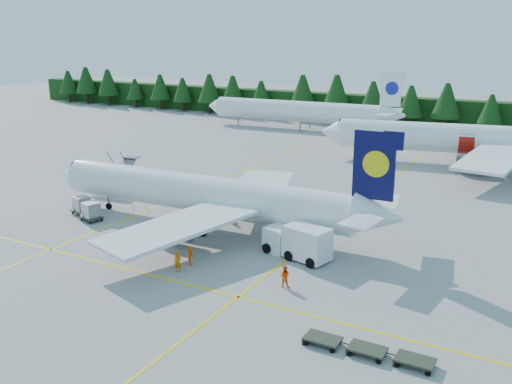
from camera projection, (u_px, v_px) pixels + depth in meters
The scene contains 15 objects.
ground at pixel (215, 256), 50.82m from camera, with size 320.00×320.00×0.00m, color #9A9994.
taxi_stripe_a at pixel (208, 186), 74.18m from camera, with size 0.25×120.00×0.01m, color yellow.
taxi_stripe_b at pixel (354, 208), 64.88m from camera, with size 0.25×120.00×0.01m, color yellow.
taxi_stripe_cross at pixel (174, 281), 45.76m from camera, with size 80.00×0.25×0.01m, color yellow.
treeline_hedge at pixel (428, 113), 119.12m from camera, with size 220.00×4.00×6.00m, color black.
airliner_navy at pixel (195, 193), 58.25m from camera, with size 38.65×31.80×11.24m.
airliner_red at pixel (461, 139), 85.00m from camera, with size 43.88×35.78×12.87m.
airliner_far_left at pixel (291, 110), 116.93m from camera, with size 41.71×6.05×12.12m.
airstairs at pixel (114, 188), 69.52m from camera, with size 4.87×6.62×4.15m.
service_truck at pixel (297, 241), 50.30m from camera, with size 6.64×3.70×3.03m.
dolly_train at pixel (367, 349), 35.15m from camera, with size 8.09×1.81×0.13m.
uld_pair at pixel (86, 208), 61.15m from camera, with size 5.07×3.37×1.67m.
crew_a at pixel (178, 262), 47.22m from camera, with size 0.67×0.44×1.85m, color #D96504.
crew_b at pixel (284, 276), 44.48m from camera, with size 0.87×0.67×1.78m, color #FF4B05.
crew_c at pixel (191, 256), 48.69m from camera, with size 0.67×0.45×1.61m, color #F54C05.
Camera 1 is at (26.12, -39.69, 19.26)m, focal length 40.00 mm.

